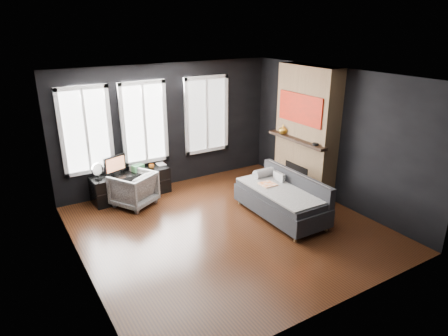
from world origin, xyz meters
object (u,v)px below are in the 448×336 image
sofa (281,197)px  armchair (133,187)px  media_console (131,184)px  mug (152,166)px  mantel_vase (283,129)px  monitor (115,164)px  book (157,160)px

sofa → armchair: size_ratio=2.52×
armchair → media_console: armchair is taller
sofa → media_console: (-2.11, 2.36, -0.13)m
mug → mantel_vase: bearing=-24.5°
armchair → monitor: bearing=-93.7°
sofa → mug: sofa is taller
media_console → mantel_vase: (3.06, -1.19, 1.05)m
armchair → monitor: (-0.21, 0.43, 0.41)m
book → mantel_vase: mantel_vase is taller
sofa → armchair: 2.94m
monitor → mantel_vase: bearing=-40.6°
sofa → media_console: size_ratio=1.18×
book → mantel_vase: size_ratio=1.23×
armchair → media_console: size_ratio=0.47×
media_console → mantel_vase: 3.45m
monitor → mantel_vase: 3.61m
mantel_vase → armchair: bearing=166.1°
armchair → mug: size_ratio=6.76×
book → media_console: bearing=-171.1°
sofa → media_console: sofa is taller
monitor → book: 0.94m
monitor → book: (0.93, 0.08, -0.11)m
armchair → mug: (0.56, 0.40, 0.23)m
media_console → mug: mug is taller
armchair → mantel_vase: 3.38m
sofa → mug: 2.87m
sofa → mantel_vase: mantel_vase is taller
sofa → monitor: 3.41m
mug → book: bearing=34.0°
book → mantel_vase: (2.42, -1.29, 0.64)m
monitor → book: bearing=-15.9°
mug → book: size_ratio=0.46×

